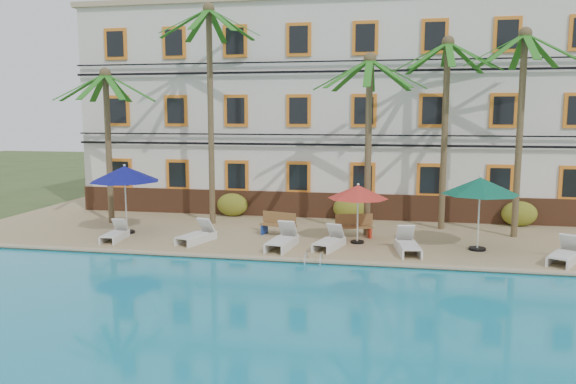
% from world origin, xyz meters
% --- Properties ---
extents(ground, '(100.00, 100.00, 0.00)m').
position_xyz_m(ground, '(0.00, 0.00, 0.00)').
color(ground, '#384C23').
rests_on(ground, ground).
extents(pool_deck, '(30.00, 12.00, 0.25)m').
position_xyz_m(pool_deck, '(0.00, 5.00, 0.12)').
color(pool_deck, tan).
rests_on(pool_deck, ground).
extents(swimming_pool, '(26.00, 12.00, 0.20)m').
position_xyz_m(swimming_pool, '(0.00, -7.00, 0.10)').
color(swimming_pool, teal).
rests_on(swimming_pool, ground).
extents(pool_coping, '(30.00, 0.35, 0.06)m').
position_xyz_m(pool_coping, '(0.00, -0.90, 0.28)').
color(pool_coping, tan).
rests_on(pool_coping, pool_deck).
extents(hotel_building, '(25.40, 6.44, 10.22)m').
position_xyz_m(hotel_building, '(0.00, 9.98, 5.37)').
color(hotel_building, silver).
rests_on(hotel_building, pool_deck).
extents(palm_a, '(4.43, 4.43, 6.84)m').
position_xyz_m(palm_a, '(-9.53, 4.02, 4.72)').
color(palm_a, brown).
rests_on(palm_a, pool_deck).
extents(palm_b, '(4.43, 4.43, 9.54)m').
position_xyz_m(palm_b, '(-5.00, 4.71, 6.27)').
color(palm_b, brown).
rests_on(palm_b, pool_deck).
extents(palm_c, '(4.43, 4.43, 7.23)m').
position_xyz_m(palm_c, '(1.88, 3.57, 4.95)').
color(palm_c, brown).
rests_on(palm_c, pool_deck).
extents(palm_d, '(4.43, 4.43, 8.02)m').
position_xyz_m(palm_d, '(4.94, 5.39, 5.40)').
color(palm_d, brown).
rests_on(palm_d, pool_deck).
extents(palm_e, '(4.43, 4.43, 8.13)m').
position_xyz_m(palm_e, '(7.68, 4.33, 5.47)').
color(palm_e, brown).
rests_on(palm_e, pool_deck).
extents(shrub_left, '(1.50, 0.90, 1.10)m').
position_xyz_m(shrub_left, '(-4.64, 6.60, 0.80)').
color(shrub_left, '#335E1B').
rests_on(shrub_left, pool_deck).
extents(shrub_mid, '(1.50, 0.90, 1.10)m').
position_xyz_m(shrub_mid, '(0.95, 6.60, 0.80)').
color(shrub_mid, '#335E1B').
rests_on(shrub_mid, pool_deck).
extents(shrub_right, '(1.50, 0.90, 1.10)m').
position_xyz_m(shrub_right, '(8.32, 6.60, 0.80)').
color(shrub_right, '#335E1B').
rests_on(shrub_right, pool_deck).
extents(umbrella_blue, '(2.85, 2.85, 2.84)m').
position_xyz_m(umbrella_blue, '(-7.82, 2.10, 2.68)').
color(umbrella_blue, black).
rests_on(umbrella_blue, pool_deck).
extents(umbrella_red, '(2.28, 2.28, 2.29)m').
position_xyz_m(umbrella_red, '(1.61, 2.07, 2.20)').
color(umbrella_red, black).
rests_on(umbrella_red, pool_deck).
extents(umbrella_green, '(2.71, 2.71, 2.71)m').
position_xyz_m(umbrella_green, '(5.93, 1.76, 2.56)').
color(umbrella_green, black).
rests_on(umbrella_green, pool_deck).
extents(lounger_a, '(0.74, 1.70, 0.78)m').
position_xyz_m(lounger_a, '(-7.67, 0.82, 0.50)').
color(lounger_a, silver).
rests_on(lounger_a, pool_deck).
extents(lounger_b, '(1.18, 1.95, 0.87)m').
position_xyz_m(lounger_b, '(-4.42, 1.05, 0.53)').
color(lounger_b, silver).
rests_on(lounger_b, pool_deck).
extents(lounger_c, '(0.95, 2.06, 0.94)m').
position_xyz_m(lounger_c, '(-1.02, 0.72, 0.55)').
color(lounger_c, silver).
rests_on(lounger_c, pool_deck).
extents(lounger_d, '(1.11, 1.90, 0.85)m').
position_xyz_m(lounger_d, '(0.67, 1.01, 0.52)').
color(lounger_d, silver).
rests_on(lounger_d, pool_deck).
extents(lounger_e, '(0.96, 2.01, 0.92)m').
position_xyz_m(lounger_e, '(3.46, 0.87, 0.55)').
color(lounger_e, silver).
rests_on(lounger_e, pool_deck).
extents(lounger_f, '(1.49, 1.97, 0.89)m').
position_xyz_m(lounger_f, '(8.50, 0.49, 0.54)').
color(lounger_f, silver).
rests_on(lounger_f, pool_deck).
extents(bench_left, '(1.57, 0.90, 0.93)m').
position_xyz_m(bench_left, '(-1.58, 2.83, 0.72)').
color(bench_left, olive).
rests_on(bench_left, pool_deck).
extents(bench_right, '(1.57, 0.87, 0.93)m').
position_xyz_m(bench_right, '(1.38, 3.00, 0.72)').
color(bench_right, olive).
rests_on(bench_right, pool_deck).
extents(pool_ladder, '(0.54, 0.74, 0.74)m').
position_xyz_m(pool_ladder, '(0.39, -1.00, 0.25)').
color(pool_ladder, silver).
rests_on(pool_ladder, ground).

